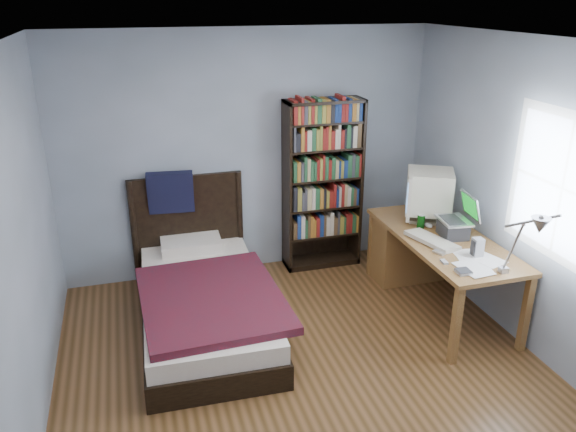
% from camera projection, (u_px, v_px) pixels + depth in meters
% --- Properties ---
extents(room, '(4.20, 4.24, 2.50)m').
position_uv_depth(room, '(317.00, 233.00, 3.85)').
color(room, '#4A3116').
rests_on(room, ground).
extents(desk, '(0.75, 1.71, 0.73)m').
position_uv_depth(desk, '(415.00, 247.00, 5.63)').
color(desk, brown).
rests_on(desk, floor).
extents(crt_monitor, '(0.61, 0.55, 0.51)m').
position_uv_depth(crt_monitor, '(427.00, 193.00, 5.35)').
color(crt_monitor, beige).
rests_on(crt_monitor, desk).
extents(laptop, '(0.35, 0.35, 0.40)m').
position_uv_depth(laptop, '(455.00, 225.00, 5.06)').
color(laptop, '#2D2D30').
rests_on(laptop, desk).
extents(desk_lamp, '(0.26, 0.57, 0.68)m').
position_uv_depth(desk_lamp, '(535.00, 230.00, 3.84)').
color(desk_lamp, '#99999E').
rests_on(desk_lamp, desk).
extents(keyboard, '(0.33, 0.55, 0.05)m').
position_uv_depth(keyboard, '(432.00, 240.00, 4.97)').
color(keyboard, beige).
rests_on(keyboard, desk).
extents(speaker, '(0.09, 0.09, 0.16)m').
position_uv_depth(speaker, '(477.00, 247.00, 4.68)').
color(speaker, '#98989B').
rests_on(speaker, desk).
extents(soda_can, '(0.07, 0.07, 0.13)m').
position_uv_depth(soda_can, '(421.00, 221.00, 5.26)').
color(soda_can, '#07360D').
rests_on(soda_can, desk).
extents(mouse, '(0.06, 0.11, 0.04)m').
position_uv_depth(mouse, '(428.00, 225.00, 5.30)').
color(mouse, silver).
rests_on(mouse, desk).
extents(phone_silver, '(0.09, 0.12, 0.02)m').
position_uv_depth(phone_silver, '(439.00, 252.00, 4.76)').
color(phone_silver, silver).
rests_on(phone_silver, desk).
extents(phone_grey, '(0.05, 0.08, 0.02)m').
position_uv_depth(phone_grey, '(444.00, 262.00, 4.59)').
color(phone_grey, '#98989B').
rests_on(phone_grey, desk).
extents(external_drive, '(0.11, 0.11, 0.02)m').
position_uv_depth(external_drive, '(463.00, 272.00, 4.42)').
color(external_drive, '#98989B').
rests_on(external_drive, desk).
extents(bookshelf, '(0.81, 0.30, 1.81)m').
position_uv_depth(bookshelf, '(323.00, 185.00, 5.90)').
color(bookshelf, black).
rests_on(bookshelf, floor).
extents(bed, '(1.20, 2.20, 1.16)m').
position_uv_depth(bed, '(203.00, 296.00, 5.05)').
color(bed, black).
rests_on(bed, floor).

